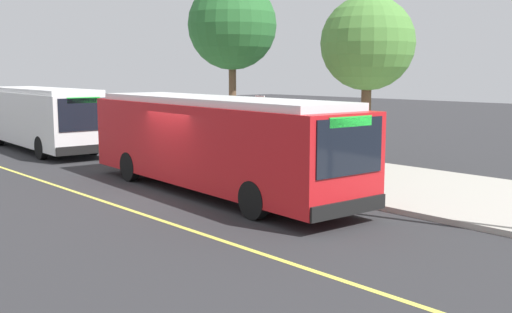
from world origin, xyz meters
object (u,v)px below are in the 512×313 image
Objects in this scene: transit_bus_main at (214,141)px; route_sign_post at (260,124)px; waiting_bench at (271,151)px; pedestrian_commuter at (245,144)px; transit_bus_second at (42,116)px.

transit_bus_main and route_sign_post have the same top height.
pedestrian_commuter is at bearing -72.26° from waiting_bench.
transit_bus_second is at bearing -166.92° from pedestrian_commuter.
route_sign_post is at bearing -22.54° from pedestrian_commuter.
route_sign_post is 1.66× the size of pedestrian_commuter.
waiting_bench is at bearing 130.57° from route_sign_post.
transit_bus_second is at bearing 179.08° from transit_bus_main.
waiting_bench is 3.54m from route_sign_post.
waiting_bench is (-2.56, 4.79, -0.98)m from transit_bus_main.
route_sign_post is 1.87m from pedestrian_commuter.
route_sign_post is at bearing -49.43° from waiting_bench.
pedestrian_commuter is at bearing 13.08° from transit_bus_second.
transit_bus_main is 5.52m from waiting_bench.
transit_bus_main is 7.22× the size of waiting_bench.
pedestrian_commuter is at bearing 157.46° from route_sign_post.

